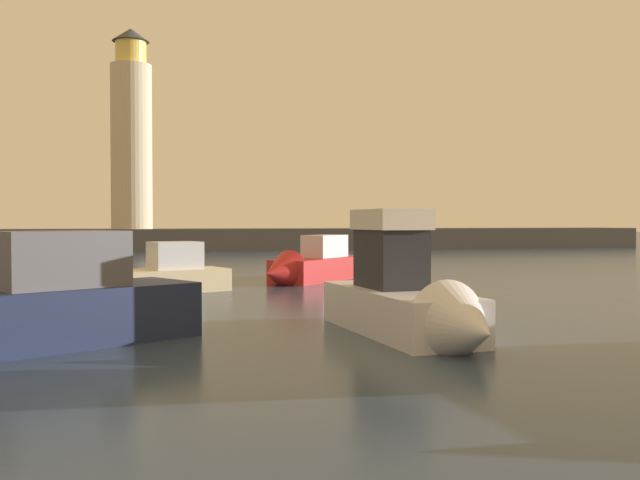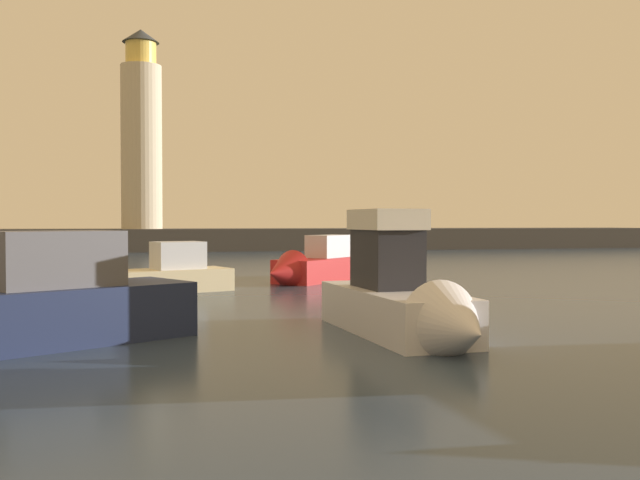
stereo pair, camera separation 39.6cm
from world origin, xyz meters
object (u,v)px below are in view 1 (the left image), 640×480
(motorboat_2, at_px, (412,300))
(lighthouse, at_px, (131,134))
(motorboat_3, at_px, (132,278))
(motorboat_5, at_px, (310,266))

(motorboat_2, bearing_deg, lighthouse, 98.54)
(motorboat_3, relative_size, motorboat_5, 1.07)
(lighthouse, xyz_separation_m, motorboat_5, (7.71, -31.33, -8.78))
(motorboat_5, bearing_deg, motorboat_2, -93.88)
(motorboat_3, height_order, motorboat_5, motorboat_5)
(lighthouse, bearing_deg, motorboat_2, -81.46)
(lighthouse, relative_size, motorboat_2, 2.56)
(motorboat_5, bearing_deg, motorboat_3, -154.19)
(motorboat_3, bearing_deg, lighthouse, 91.48)
(lighthouse, height_order, motorboat_5, lighthouse)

